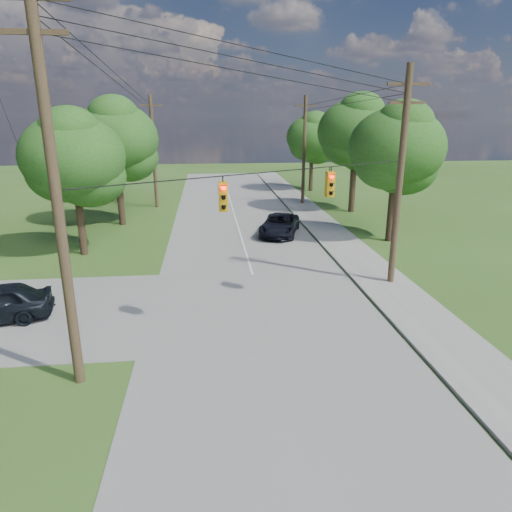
{
  "coord_description": "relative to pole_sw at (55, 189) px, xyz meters",
  "views": [
    {
      "loc": [
        -0.32,
        -13.07,
        8.24
      ],
      "look_at": [
        1.64,
        5.0,
        2.63
      ],
      "focal_mm": 32.0,
      "sensor_mm": 36.0,
      "label": 1
    }
  ],
  "objects": [
    {
      "name": "ground",
      "position": [
        4.6,
        -0.4,
        -6.23
      ],
      "size": [
        140.0,
        140.0,
        0.0
      ],
      "primitive_type": "plane",
      "color": "#36561C",
      "rests_on": "ground"
    },
    {
      "name": "main_road",
      "position": [
        6.6,
        4.6,
        -6.21
      ],
      "size": [
        10.0,
        100.0,
        0.03
      ],
      "primitive_type": "cube",
      "color": "gray",
      "rests_on": "ground"
    },
    {
      "name": "sidewalk_east",
      "position": [
        13.3,
        4.6,
        -6.17
      ],
      "size": [
        2.6,
        100.0,
        0.12
      ],
      "primitive_type": "cube",
      "color": "#A3A198",
      "rests_on": "ground"
    },
    {
      "name": "pole_sw",
      "position": [
        0.0,
        0.0,
        0.0
      ],
      "size": [
        2.0,
        0.32,
        12.0
      ],
      "color": "brown",
      "rests_on": "ground"
    },
    {
      "name": "pole_ne",
      "position": [
        13.5,
        7.6,
        -0.76
      ],
      "size": [
        2.0,
        0.32,
        10.5
      ],
      "color": "brown",
      "rests_on": "ground"
    },
    {
      "name": "pole_north_e",
      "position": [
        13.5,
        29.6,
        -1.1
      ],
      "size": [
        2.0,
        0.32,
        10.0
      ],
      "color": "brown",
      "rests_on": "ground"
    },
    {
      "name": "pole_north_w",
      "position": [
        -0.4,
        29.6,
        -1.1
      ],
      "size": [
        2.0,
        0.32,
        10.0
      ],
      "color": "brown",
      "rests_on": "ground"
    },
    {
      "name": "power_lines",
      "position": [
        6.1,
        11.14,
        2.93
      ],
      "size": [
        13.93,
        29.62,
        4.93
      ],
      "color": "black",
      "rests_on": "ground"
    },
    {
      "name": "traffic_signals",
      "position": [
        7.15,
        4.03,
        -0.73
      ],
      "size": [
        4.91,
        3.27,
        1.05
      ],
      "color": "#E6A10D",
      "rests_on": "ground"
    },
    {
      "name": "tree_w_near",
      "position": [
        -3.4,
        14.6,
        -0.3
      ],
      "size": [
        6.0,
        6.0,
        8.4
      ],
      "color": "#3D2B1E",
      "rests_on": "ground"
    },
    {
      "name": "tree_w_mid",
      "position": [
        -2.4,
        22.6,
        0.35
      ],
      "size": [
        6.4,
        6.4,
        9.22
      ],
      "color": "#3D2B1E",
      "rests_on": "ground"
    },
    {
      "name": "tree_w_far",
      "position": [
        -4.4,
        32.6,
        0.02
      ],
      "size": [
        6.0,
        6.0,
        8.73
      ],
      "color": "#3D2B1E",
      "rests_on": "ground"
    },
    {
      "name": "tree_e_near",
      "position": [
        16.6,
        15.6,
        0.02
      ],
      "size": [
        6.2,
        6.2,
        8.81
      ],
      "color": "#3D2B1E",
      "rests_on": "ground"
    },
    {
      "name": "tree_e_mid",
      "position": [
        17.1,
        25.6,
        0.68
      ],
      "size": [
        6.6,
        6.6,
        9.64
      ],
      "color": "#3D2B1E",
      "rests_on": "ground"
    },
    {
      "name": "tree_e_far",
      "position": [
        16.1,
        37.6,
        -0.31
      ],
      "size": [
        5.8,
        5.8,
        8.32
      ],
      "color": "#3D2B1E",
      "rests_on": "ground"
    },
    {
      "name": "car_main_north",
      "position": [
        9.41,
        18.01,
        -5.47
      ],
      "size": [
        3.84,
        5.7,
        1.45
      ],
      "primitive_type": "imported",
      "rotation": [
        0.0,
        0.0,
        -0.3
      ],
      "color": "black",
      "rests_on": "main_road"
    }
  ]
}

